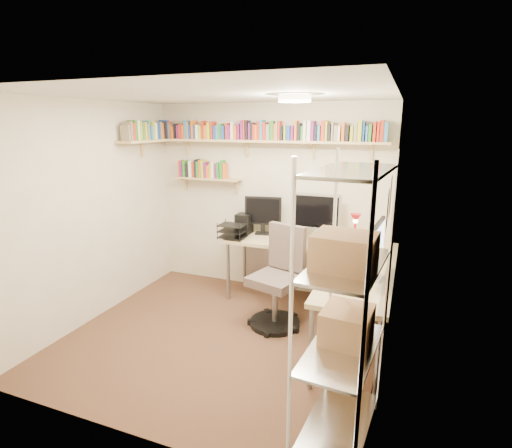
% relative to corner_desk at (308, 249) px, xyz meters
% --- Properties ---
extents(ground, '(3.20, 3.20, 0.00)m').
position_rel_corner_desk_xyz_m(ground, '(-0.70, -0.92, -0.80)').
color(ground, '#482A1F').
rests_on(ground, ground).
extents(room_shell, '(3.24, 3.04, 2.52)m').
position_rel_corner_desk_xyz_m(room_shell, '(-0.70, -0.91, 0.75)').
color(room_shell, beige).
rests_on(room_shell, ground).
extents(wall_shelves, '(3.12, 1.09, 0.80)m').
position_rel_corner_desk_xyz_m(wall_shelves, '(-1.11, 0.38, 1.23)').
color(wall_shelves, '#DEBB7D').
rests_on(wall_shelves, ground).
extents(corner_desk, '(2.16, 2.06, 1.40)m').
position_rel_corner_desk_xyz_m(corner_desk, '(0.00, 0.00, 0.00)').
color(corner_desk, '#C5B580').
rests_on(corner_desk, ground).
extents(office_chair, '(0.63, 0.64, 1.14)m').
position_rel_corner_desk_xyz_m(office_chair, '(-0.23, -0.40, -0.32)').
color(office_chair, black).
rests_on(office_chair, ground).
extents(wire_rack, '(0.52, 0.93, 2.07)m').
position_rel_corner_desk_xyz_m(wire_rack, '(0.72, -1.95, 0.33)').
color(wire_rack, silver).
rests_on(wire_rack, ground).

